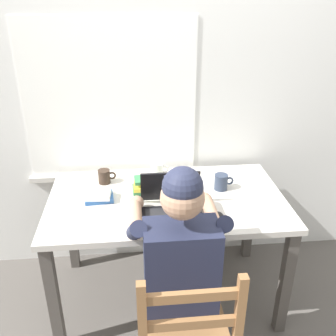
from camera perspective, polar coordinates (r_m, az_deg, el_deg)
The scene contains 12 objects.
ground_plane at distance 2.72m, azimuth -0.19°, elevation -18.28°, with size 8.00×8.00×0.00m, color #56514C.
back_wall at distance 2.51m, azimuth -1.44°, elevation 12.03°, with size 6.00×0.08×2.60m.
desk at distance 2.31m, azimuth -0.21°, elevation -6.51°, with size 1.40×0.81×0.75m.
seated_person at distance 1.92m, azimuth 1.55°, elevation -13.67°, with size 0.50×0.60×1.23m.
laptop at distance 2.09m, azimuth 0.54°, elevation -5.55°, with size 0.33×0.31×0.22m.
computer_mouse at distance 2.07m, azimuth 7.64°, elevation -7.30°, with size 0.06×0.10×0.03m, color black.
coffee_mug_white at distance 2.49m, azimuth -1.54°, elevation -0.29°, with size 0.11×0.08×0.10m.
coffee_mug_dark at distance 2.44m, azimuth -9.49°, elevation -1.27°, with size 0.11×0.08×0.09m.
coffee_mug_spare at distance 2.36m, azimuth 8.01°, elevation -2.08°, with size 0.12×0.08×0.10m.
book_stack_main at distance 2.31m, azimuth -2.94°, elevation -2.54°, with size 0.19×0.14×0.09m.
book_stack_side at distance 2.26m, azimuth -10.46°, elevation -4.12°, with size 0.18×0.15×0.06m.
paper_pile_near_laptop at distance 2.43m, azimuth -1.20°, elevation -2.15°, with size 0.22×0.19×0.01m, color silver.
Camera 1 is at (-0.18, -1.95, 1.89)m, focal length 40.60 mm.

